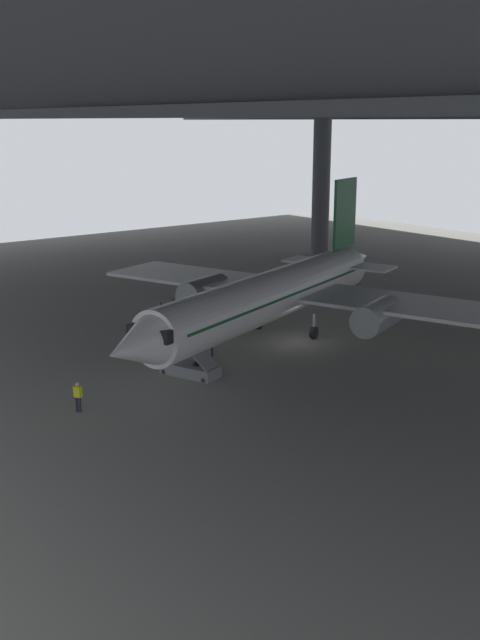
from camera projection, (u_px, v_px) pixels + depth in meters
The scene contains 6 objects.
ground_plane at pixel (289, 341), 52.61m from camera, with size 110.00×110.00×0.00m, color gray.
hangar_structure at pixel (428, 101), 56.65m from camera, with size 121.00×99.00×17.05m.
airplane_main at pixel (273, 295), 51.93m from camera, with size 31.91×32.13×10.52m.
boarding_stairs at pixel (189, 364), 45.34m from camera, with size 4.24×2.66×4.46m.
crew_worker_near_nose at pixel (78, 395), 39.47m from camera, with size 0.47×0.38×1.67m.
crew_worker_by_stairs at pixel (212, 343), 48.65m from camera, with size 0.42×0.42×1.73m.
Camera 1 is at (37.72, -33.69, 14.95)m, focal length 42.03 mm.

